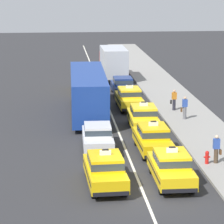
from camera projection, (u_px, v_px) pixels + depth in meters
ground_plane at (144, 194)px, 28.67m from camera, size 160.00×160.00×0.00m
lane_stripe_left_right at (107, 104)px, 48.05m from camera, size 0.14×80.00×0.01m
sidewalk_curb at (189, 117)px, 43.71m from camera, size 4.00×90.00×0.15m
taxi_left_nearest at (105, 169)px, 29.50m from camera, size 1.98×4.62×1.96m
sedan_left_second at (98, 136)px, 35.60m from camera, size 1.86×4.34×1.58m
bus_left_third at (88, 91)px, 44.09m from camera, size 2.77×11.25×3.22m
taxi_left_fourth at (85, 81)px, 53.59m from camera, size 1.94×4.61×1.96m
taxi_right_nearest at (171, 167)px, 29.91m from camera, size 1.85×4.57×1.96m
taxi_right_second at (153, 138)px, 35.06m from camera, size 1.86×4.58×1.96m
taxi_right_third at (143, 117)px, 40.23m from camera, size 1.91×4.60×1.96m
taxi_right_fourth at (129, 98)px, 46.40m from camera, size 1.86×4.58×1.96m
sedan_right_fifth at (123, 86)px, 51.55m from camera, size 1.78×4.31×1.58m
box_truck_right_sixth at (113, 62)px, 58.73m from camera, size 2.35×6.98×3.27m
pedestrian_near_crosswalk at (217, 149)px, 32.68m from camera, size 0.47×0.24×1.59m
pedestrian_by_storefront at (174, 100)px, 45.27m from camera, size 0.47×0.24×1.59m
pedestrian_trailing at (185, 108)px, 42.49m from camera, size 0.47×0.24×1.65m
fire_hydrant at (207, 157)px, 32.63m from camera, size 0.36×0.22×0.73m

